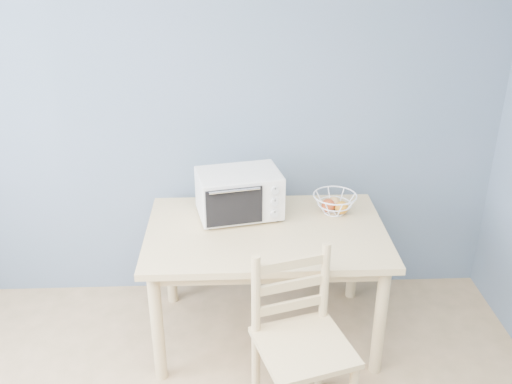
{
  "coord_description": "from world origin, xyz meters",
  "views": [
    {
      "loc": [
        0.27,
        -1.21,
        2.37
      ],
      "look_at": [
        0.4,
        1.83,
        0.93
      ],
      "focal_mm": 40.0,
      "sensor_mm": 36.0,
      "label": 1
    }
  ],
  "objects_px": {
    "dining_table": "(266,244)",
    "toaster_oven": "(236,194)",
    "fruit_basket": "(335,203)",
    "dining_chair": "(300,345)"
  },
  "relations": [
    {
      "from": "toaster_oven",
      "to": "dining_chair",
      "type": "xyz_separation_m",
      "value": [
        0.31,
        -0.85,
        -0.44
      ]
    },
    {
      "from": "dining_table",
      "to": "toaster_oven",
      "type": "bearing_deg",
      "value": 134.06
    },
    {
      "from": "dining_table",
      "to": "fruit_basket",
      "type": "bearing_deg",
      "value": 24.79
    },
    {
      "from": "fruit_basket",
      "to": "dining_chair",
      "type": "bearing_deg",
      "value": -108.87
    },
    {
      "from": "toaster_oven",
      "to": "fruit_basket",
      "type": "relative_size",
      "value": 1.74
    },
    {
      "from": "dining_chair",
      "to": "dining_table",
      "type": "bearing_deg",
      "value": 84.9
    },
    {
      "from": "dining_table",
      "to": "toaster_oven",
      "type": "xyz_separation_m",
      "value": [
        -0.17,
        0.18,
        0.25
      ]
    },
    {
      "from": "fruit_basket",
      "to": "dining_chair",
      "type": "xyz_separation_m",
      "value": [
        -0.3,
        -0.87,
        -0.35
      ]
    },
    {
      "from": "dining_chair",
      "to": "fruit_basket",
      "type": "bearing_deg",
      "value": 54.74
    },
    {
      "from": "dining_table",
      "to": "fruit_basket",
      "type": "distance_m",
      "value": 0.5
    }
  ]
}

